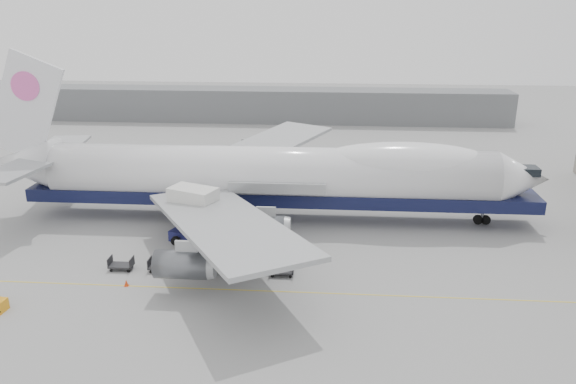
{
  "coord_description": "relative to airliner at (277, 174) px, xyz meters",
  "views": [
    {
      "loc": [
        6.74,
        -51.15,
        25.11
      ],
      "look_at": [
        2.46,
        6.0,
        5.49
      ],
      "focal_mm": 35.0,
      "sensor_mm": 36.0,
      "label": 1
    }
  ],
  "objects": [
    {
      "name": "dolly_0",
      "position": [
        -13.96,
        -14.76,
        -5.09
      ],
      "size": [
        2.3,
        1.35,
        1.3
      ],
      "color": "#2D2D30",
      "rests_on": "ground"
    },
    {
      "name": "apron_line",
      "position": [
        -0.64,
        -18.0,
        -5.62
      ],
      "size": [
        60.0,
        0.15,
        0.01
      ],
      "primitive_type": "cube",
      "color": "gold",
      "rests_on": "ground"
    },
    {
      "name": "dolly_4",
      "position": [
        1.88,
        -14.76,
        -5.09
      ],
      "size": [
        2.3,
        1.35,
        1.3
      ],
      "color": "#2D2D30",
      "rests_on": "ground"
    },
    {
      "name": "catering_truck",
      "position": [
        -8.26,
        -7.48,
        -2.17
      ],
      "size": [
        5.99,
        5.05,
        6.19
      ],
      "rotation": [
        0.0,
        0.0,
        -0.38
      ],
      "color": "navy",
      "rests_on": "ground"
    },
    {
      "name": "dolly_3",
      "position": [
        -2.08,
        -14.76,
        -5.09
      ],
      "size": [
        2.3,
        1.35,
        1.3
      ],
      "color": "#2D2D30",
      "rests_on": "ground"
    },
    {
      "name": "dolly_1",
      "position": [
        -10.0,
        -14.76,
        -5.09
      ],
      "size": [
        2.3,
        1.35,
        1.3
      ],
      "color": "#2D2D30",
      "rests_on": "ground"
    },
    {
      "name": "airliner",
      "position": [
        0.0,
        0.0,
        0.0
      ],
      "size": [
        67.0,
        55.3,
        19.98
      ],
      "color": "white",
      "rests_on": "ground"
    },
    {
      "name": "dolly_2",
      "position": [
        -6.04,
        -14.76,
        -5.09
      ],
      "size": [
        2.3,
        1.35,
        1.3
      ],
      "color": "#2D2D30",
      "rests_on": "ground"
    },
    {
      "name": "traffic_cone",
      "position": [
        -12.34,
        -17.97,
        -5.33
      ],
      "size": [
        0.43,
        0.43,
        0.63
      ],
      "rotation": [
        0.0,
        0.0,
        -0.14
      ],
      "color": "red",
      "rests_on": "ground"
    },
    {
      "name": "ground",
      "position": [
        -0.64,
        -12.0,
        -5.62
      ],
      "size": [
        260.0,
        260.0,
        0.0
      ],
      "primitive_type": "plane",
      "color": "gray",
      "rests_on": "ground"
    },
    {
      "name": "hangar",
      "position": [
        -10.64,
        58.0,
        -2.12
      ],
      "size": [
        110.0,
        8.0,
        7.0
      ],
      "primitive_type": "cube",
      "color": "slate",
      "rests_on": "ground"
    }
  ]
}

